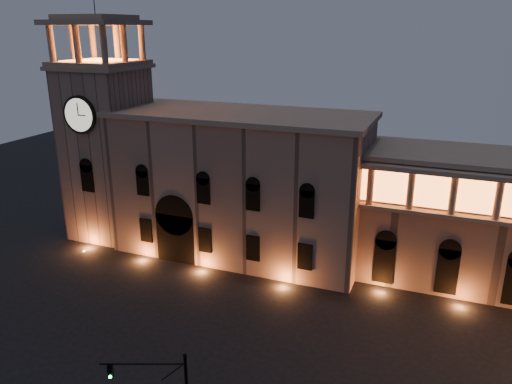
{
  "coord_description": "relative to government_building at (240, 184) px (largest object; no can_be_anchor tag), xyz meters",
  "views": [
    {
      "loc": [
        20.91,
        -31.29,
        27.0
      ],
      "look_at": [
        2.33,
        16.0,
        10.14
      ],
      "focal_mm": 35.0,
      "sensor_mm": 36.0,
      "label": 1
    }
  ],
  "objects": [
    {
      "name": "clock_tower",
      "position": [
        -18.42,
        -0.95,
        3.73
      ],
      "size": [
        9.8,
        9.8,
        32.4
      ],
      "color": "#8E6E5D",
      "rests_on": "ground"
    },
    {
      "name": "government_building",
      "position": [
        0.0,
        0.0,
        0.0
      ],
      "size": [
        30.8,
        12.8,
        17.6
      ],
      "color": "#8E6E5D",
      "rests_on": "ground"
    },
    {
      "name": "ground",
      "position": [
        2.08,
        -21.93,
        -8.77
      ],
      "size": [
        160.0,
        160.0,
        0.0
      ],
      "primitive_type": "plane",
      "color": "black",
      "rests_on": "ground"
    }
  ]
}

